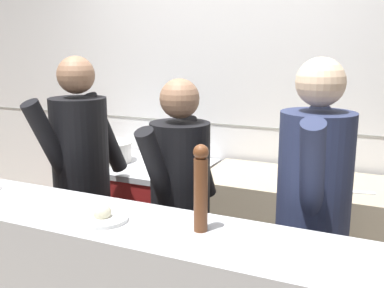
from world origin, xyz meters
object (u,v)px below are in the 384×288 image
at_px(pepper_mill, 201,187).
at_px(chef_head_cook, 82,179).
at_px(chefs_knife, 334,190).
at_px(chef_line, 312,217).
at_px(stock_pot, 109,151).
at_px(plated_dish_appetiser, 102,216).
at_px(chef_sous, 180,208).
at_px(oven_range, 145,218).
at_px(sauce_pot, 173,155).

relative_size(pepper_mill, chef_head_cook, 0.21).
distance_m(chefs_knife, chef_line, 0.58).
bearing_deg(stock_pot, plated_dish_appetiser, -56.11).
xyz_separation_m(chefs_knife, chef_sous, (-0.73, -0.58, -0.03)).
bearing_deg(chef_sous, chefs_knife, 46.60).
xyz_separation_m(pepper_mill, chef_head_cook, (-1.05, 0.57, -0.26)).
height_order(oven_range, chef_line, chef_line).
relative_size(oven_range, stock_pot, 2.69).
relative_size(pepper_mill, chef_line, 0.21).
distance_m(plated_dish_appetiser, chef_line, 0.99).
bearing_deg(sauce_pot, chef_line, -33.63).
distance_m(plated_dish_appetiser, pepper_mill, 0.46).
bearing_deg(pepper_mill, plated_dish_appetiser, -169.68).
relative_size(stock_pot, chef_head_cook, 0.21).
xyz_separation_m(chefs_knife, pepper_mill, (-0.39, -1.10, 0.29)).
bearing_deg(oven_range, chef_head_cook, -93.74).
bearing_deg(chefs_knife, chef_head_cook, -159.85).
xyz_separation_m(stock_pot, plated_dish_appetiser, (0.85, -1.27, 0.07)).
relative_size(sauce_pot, pepper_mill, 0.83).
relative_size(oven_range, chefs_knife, 2.51).
height_order(sauce_pot, chef_head_cook, chef_head_cook).
relative_size(sauce_pot, chef_head_cook, 0.18).
distance_m(chefs_knife, chef_sous, 0.94).
relative_size(chefs_knife, chef_head_cook, 0.23).
xyz_separation_m(stock_pot, chefs_knife, (1.67, -0.09, -0.05)).
xyz_separation_m(sauce_pot, chefs_knife, (1.16, -0.17, -0.06)).
relative_size(chefs_knife, pepper_mill, 1.07).
relative_size(stock_pot, chef_line, 0.21).
xyz_separation_m(oven_range, chef_line, (1.36, -0.73, 0.50)).
height_order(chefs_knife, pepper_mill, pepper_mill).
bearing_deg(oven_range, stock_pot, -169.34).
distance_m(plated_dish_appetiser, chef_sous, 0.62).
bearing_deg(plated_dish_appetiser, stock_pot, 123.89).
xyz_separation_m(plated_dish_appetiser, chef_line, (0.78, 0.59, -0.09)).
bearing_deg(chef_line, stock_pot, 152.21).
xyz_separation_m(chef_head_cook, chef_sous, (0.70, -0.05, -0.06)).
relative_size(chef_head_cook, chef_line, 0.99).
bearing_deg(sauce_pot, oven_range, -174.73).
distance_m(sauce_pot, chef_line, 1.35).
distance_m(stock_pot, pepper_mill, 1.76).
bearing_deg(plated_dish_appetiser, oven_range, 113.67).
xyz_separation_m(plated_dish_appetiser, pepper_mill, (0.42, 0.08, 0.17)).
bearing_deg(sauce_pot, plated_dish_appetiser, -75.77).
bearing_deg(chef_head_cook, pepper_mill, -14.98).
height_order(oven_range, chef_head_cook, chef_head_cook).
relative_size(plated_dish_appetiser, chef_sous, 0.14).
xyz_separation_m(chef_head_cook, chef_line, (1.41, -0.05, 0.01)).
distance_m(stock_pot, chef_sous, 1.15).
distance_m(oven_range, plated_dish_appetiser, 1.56).
bearing_deg(chef_head_cook, stock_pot, 123.81).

